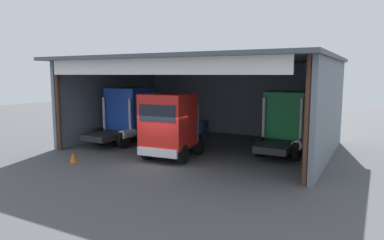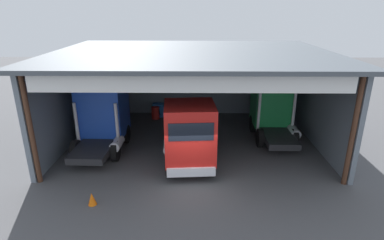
{
  "view_description": "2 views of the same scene",
  "coord_description": "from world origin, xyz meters",
  "px_view_note": "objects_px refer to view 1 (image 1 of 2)",
  "views": [
    {
      "loc": [
        9.83,
        -14.33,
        4.62
      ],
      "look_at": [
        0.0,
        3.76,
        1.89
      ],
      "focal_mm": 32.33,
      "sensor_mm": 36.0,
      "label": 1
    },
    {
      "loc": [
        0.22,
        -12.98,
        7.95
      ],
      "look_at": [
        0.0,
        3.76,
        1.89
      ],
      "focal_mm": 29.31,
      "sensor_mm": 36.0,
      "label": 2
    }
  ],
  "objects_px": {
    "truck_red_center_left_bay": "(170,125)",
    "truck_green_left_bay": "(286,121)",
    "oil_drum": "(194,128)",
    "truck_blue_center_right_bay": "(128,114)",
    "traffic_cone": "(73,157)",
    "tool_cart": "(199,126)"
  },
  "relations": [
    {
      "from": "truck_red_center_left_bay",
      "to": "truck_green_left_bay",
      "type": "height_order",
      "value": "truck_green_left_bay"
    },
    {
      "from": "truck_red_center_left_bay",
      "to": "oil_drum",
      "type": "xyz_separation_m",
      "value": [
        -2.7,
        7.78,
        -1.43
      ]
    },
    {
      "from": "truck_blue_center_right_bay",
      "to": "traffic_cone",
      "type": "height_order",
      "value": "truck_blue_center_right_bay"
    },
    {
      "from": "truck_green_left_bay",
      "to": "oil_drum",
      "type": "distance_m",
      "value": 8.67
    },
    {
      "from": "tool_cart",
      "to": "truck_red_center_left_bay",
      "type": "bearing_deg",
      "value": -73.25
    },
    {
      "from": "oil_drum",
      "to": "tool_cart",
      "type": "xyz_separation_m",
      "value": [
        0.18,
        0.58,
        0.04
      ]
    },
    {
      "from": "oil_drum",
      "to": "truck_red_center_left_bay",
      "type": "bearing_deg",
      "value": -70.88
    },
    {
      "from": "truck_blue_center_right_bay",
      "to": "oil_drum",
      "type": "xyz_separation_m",
      "value": [
        2.38,
        5.14,
        -1.47
      ]
    },
    {
      "from": "truck_red_center_left_bay",
      "to": "oil_drum",
      "type": "bearing_deg",
      "value": -75.13
    },
    {
      "from": "traffic_cone",
      "to": "truck_green_left_bay",
      "type": "bearing_deg",
      "value": 39.66
    },
    {
      "from": "truck_red_center_left_bay",
      "to": "truck_blue_center_right_bay",
      "type": "bearing_deg",
      "value": -31.76
    },
    {
      "from": "truck_red_center_left_bay",
      "to": "traffic_cone",
      "type": "bearing_deg",
      "value": 33.66
    },
    {
      "from": "tool_cart",
      "to": "traffic_cone",
      "type": "bearing_deg",
      "value": -97.62
    },
    {
      "from": "truck_red_center_left_bay",
      "to": "traffic_cone",
      "type": "height_order",
      "value": "truck_red_center_left_bay"
    },
    {
      "from": "oil_drum",
      "to": "tool_cart",
      "type": "relative_size",
      "value": 0.92
    },
    {
      "from": "truck_blue_center_right_bay",
      "to": "oil_drum",
      "type": "distance_m",
      "value": 5.85
    },
    {
      "from": "truck_red_center_left_bay",
      "to": "tool_cart",
      "type": "bearing_deg",
      "value": -77.49
    },
    {
      "from": "truck_blue_center_right_bay",
      "to": "truck_red_center_left_bay",
      "type": "relative_size",
      "value": 1.07
    },
    {
      "from": "truck_green_left_bay",
      "to": "oil_drum",
      "type": "bearing_deg",
      "value": 157.49
    },
    {
      "from": "traffic_cone",
      "to": "truck_blue_center_right_bay",
      "type": "bearing_deg",
      "value": 99.92
    },
    {
      "from": "oil_drum",
      "to": "traffic_cone",
      "type": "bearing_deg",
      "value": -97.09
    },
    {
      "from": "truck_green_left_bay",
      "to": "tool_cart",
      "type": "bearing_deg",
      "value": 153.46
    }
  ]
}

